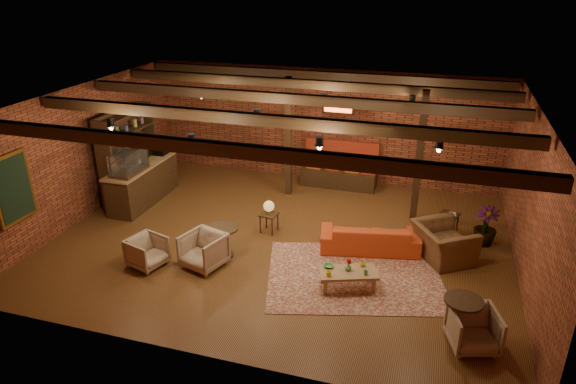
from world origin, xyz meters
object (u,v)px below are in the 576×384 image
(side_table_lamp, at_px, (269,209))
(plant_tall, at_px, (492,189))
(round_table_right, at_px, (462,312))
(armchair_far, at_px, (474,328))
(side_table_book, at_px, (449,215))
(round_table_left, at_px, (224,236))
(armchair_right, at_px, (444,237))
(coffee_table, at_px, (347,273))
(armchair_b, at_px, (203,249))
(sofa, at_px, (370,237))
(armchair_a, at_px, (147,250))

(side_table_lamp, relative_size, plant_tall, 0.29)
(side_table_lamp, xyz_separation_m, round_table_right, (4.25, -2.65, -0.10))
(armchair_far, bearing_deg, round_table_right, 119.03)
(side_table_lamp, distance_m, side_table_book, 4.18)
(round_table_left, distance_m, armchair_far, 5.25)
(armchair_right, relative_size, round_table_right, 1.58)
(round_table_left, distance_m, round_table_right, 5.00)
(round_table_right, relative_size, plant_tall, 0.28)
(coffee_table, relative_size, side_table_book, 2.30)
(side_table_lamp, relative_size, armchair_b, 0.98)
(coffee_table, height_order, side_table_book, coffee_table)
(side_table_lamp, xyz_separation_m, plant_tall, (4.78, 0.83, 0.74))
(sofa, height_order, round_table_right, round_table_right)
(side_table_lamp, bearing_deg, sofa, -3.64)
(round_table_left, xyz_separation_m, plant_tall, (5.35, 2.15, 0.88))
(sofa, height_order, plant_tall, plant_tall)
(side_table_book, bearing_deg, armchair_far, -83.70)
(coffee_table, height_order, armchair_right, armchair_right)
(coffee_table, bearing_deg, armchair_a, -174.77)
(armchair_b, distance_m, armchair_far, 5.34)
(sofa, relative_size, round_table_right, 2.86)
(sofa, height_order, armchair_a, armchair_a)
(coffee_table, relative_size, armchair_b, 1.52)
(armchair_b, bearing_deg, armchair_right, 37.43)
(armchair_right, distance_m, armchair_far, 2.79)
(armchair_far, xyz_separation_m, plant_tall, (0.33, 3.67, 0.96))
(armchair_a, xyz_separation_m, round_table_right, (6.18, -0.50, 0.15))
(armchair_b, bearing_deg, coffee_table, 18.42)
(side_table_book, bearing_deg, side_table_lamp, -163.24)
(plant_tall, bearing_deg, sofa, -157.75)
(round_table_right, bearing_deg, plant_tall, 81.37)
(coffee_table, distance_m, plant_tall, 3.81)
(round_table_left, relative_size, armchair_right, 0.57)
(round_table_right, bearing_deg, armchair_far, -43.62)
(armchair_right, bearing_deg, round_table_left, 72.24)
(armchair_b, height_order, armchair_right, armchair_right)
(armchair_far, bearing_deg, armchair_a, 156.44)
(round_table_right, xyz_separation_m, plant_tall, (0.53, 3.49, 0.84))
(coffee_table, height_order, plant_tall, plant_tall)
(armchair_b, relative_size, side_table_book, 1.51)
(round_table_right, distance_m, plant_tall, 3.63)
(coffee_table, height_order, round_table_right, round_table_right)
(coffee_table, xyz_separation_m, armchair_right, (1.72, 1.67, 0.18))
(round_table_left, bearing_deg, sofa, 21.55)
(side_table_book, relative_size, round_table_right, 0.71)
(round_table_left, relative_size, plant_tall, 0.25)
(armchair_right, xyz_separation_m, plant_tall, (0.87, 0.94, 0.83))
(side_table_lamp, height_order, armchair_b, armchair_b)
(armchair_b, xyz_separation_m, plant_tall, (5.58, 2.66, 0.94))
(armchair_a, distance_m, plant_tall, 7.40)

